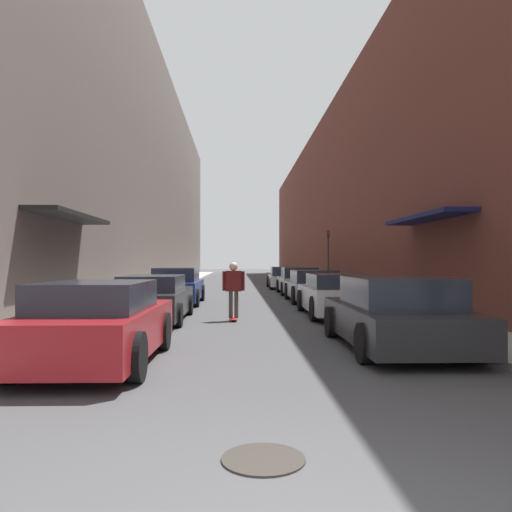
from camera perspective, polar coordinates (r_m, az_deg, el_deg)
ground at (r=29.21m, az=-1.41°, el=-3.81°), size 146.68×146.68×0.00m
curb_strip_left at (r=36.11m, az=-8.85°, el=-3.09°), size 1.80×66.67×0.12m
curb_strip_right at (r=36.21m, az=5.72°, el=-3.09°), size 1.80×66.67×0.12m
building_row_left at (r=37.04m, az=-13.34°, el=9.09°), size 4.90×66.67×15.71m
building_row_right at (r=36.92m, az=10.20°, el=5.88°), size 4.90×66.67×11.59m
parked_car_left_0 at (r=8.39m, az=-17.57°, el=-7.41°), size 1.89×4.07×1.33m
parked_car_left_1 at (r=14.08m, az=-11.58°, el=-4.79°), size 1.85×4.66×1.26m
parked_car_left_2 at (r=19.45m, az=-9.00°, el=-3.46°), size 1.89×4.61×1.39m
parked_car_right_0 at (r=9.79m, az=15.62°, el=-6.44°), size 2.07×4.55×1.35m
parked_car_right_1 at (r=15.23m, az=9.34°, el=-4.41°), size 2.05×4.59×1.27m
parked_car_right_2 at (r=20.27m, az=6.56°, el=-3.47°), size 2.01×4.30×1.28m
parked_car_right_3 at (r=25.09m, az=4.91°, el=-2.87°), size 2.02×4.20×1.33m
parked_car_right_4 at (r=30.18m, az=3.38°, el=-2.51°), size 2.08×4.60×1.31m
skateboarder at (r=13.81m, az=-2.58°, el=-3.31°), size 0.62×0.78×1.62m
manhole_cover at (r=4.46m, az=0.84°, el=-22.19°), size 0.70×0.70×0.02m
traffic_light at (r=30.02m, az=8.24°, el=0.47°), size 0.16×0.22×3.34m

